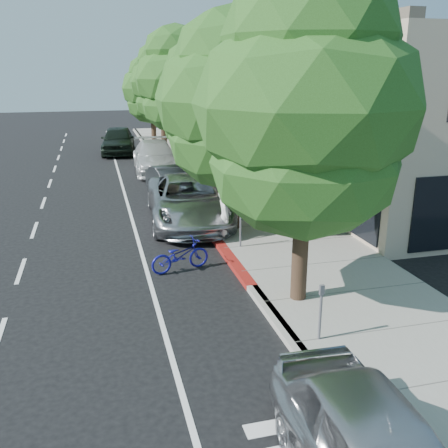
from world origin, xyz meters
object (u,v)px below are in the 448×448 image
object	(u,v)px
street_tree_5	(152,89)
pedestrian	(205,171)
street_tree_0	(307,109)
street_tree_3	(177,81)
cyclist	(225,216)
bicycle	(180,255)
white_pickup	(155,157)
silver_suv	(188,201)
street_tree_4	(162,83)
dark_suv_far	(118,140)
dark_sedan	(173,183)
street_tree_2	(199,98)
street_tree_1	(235,102)

from	to	relation	value
street_tree_5	pedestrian	world-z (taller)	street_tree_5
street_tree_0	street_tree_5	xyz separation A→B (m)	(0.00, 30.00, -0.74)
street_tree_3	cyclist	xyz separation A→B (m)	(-0.65, -13.12, -4.07)
bicycle	white_pickup	bearing A→B (deg)	-18.77
street_tree_3	pedestrian	xyz separation A→B (m)	(0.24, -6.17, -3.91)
silver_suv	white_pickup	bearing A→B (deg)	93.86
street_tree_4	dark_suv_far	distance (m)	4.94
street_tree_5	dark_sedan	bearing A→B (deg)	-94.29
street_tree_0	street_tree_2	size ratio (longest dim) A/B	1.13
street_tree_2	street_tree_3	distance (m)	6.03
street_tree_2	street_tree_4	size ratio (longest dim) A/B	0.93
street_tree_1	silver_suv	bearing A→B (deg)	133.03
street_tree_0	street_tree_4	xyz separation A→B (m)	(0.00, 24.00, -0.13)
cyclist	dark_suv_far	distance (m)	20.01
street_tree_0	street_tree_5	distance (m)	30.01
cyclist	silver_suv	distance (m)	2.73
bicycle	dark_suv_far	distance (m)	21.90
silver_suv	pedestrian	distance (m)	4.63
bicycle	dark_suv_far	xyz separation A→B (m)	(-0.57, 21.89, 0.45)
street_tree_0	street_tree_1	size ratio (longest dim) A/B	1.03
street_tree_4	dark_sedan	world-z (taller)	street_tree_4
cyclist	dark_sedan	bearing A→B (deg)	15.58
street_tree_5	silver_suv	bearing A→B (deg)	-93.56
bicycle	pedestrian	xyz separation A→B (m)	(2.77, 8.99, 0.63)
street_tree_3	bicycle	size ratio (longest dim) A/B	4.47
cyclist	dark_suv_far	xyz separation A→B (m)	(-2.45, 19.86, -0.02)
street_tree_5	street_tree_1	bearing A→B (deg)	-90.00
bicycle	dark_sedan	distance (m)	8.59
street_tree_1	dark_sedan	distance (m)	6.77
street_tree_3	white_pickup	world-z (taller)	street_tree_3
bicycle	silver_suv	distance (m)	4.81
bicycle	street_tree_2	bearing A→B (deg)	-29.88
street_tree_0	street_tree_3	world-z (taller)	street_tree_3
street_tree_3	bicycle	world-z (taller)	street_tree_3
silver_suv	white_pickup	size ratio (longest dim) A/B	1.07
bicycle	dark_suv_far	size ratio (longest dim) A/B	0.33
street_tree_4	dark_sedan	distance (m)	13.34
street_tree_3	cyclist	size ratio (longest dim) A/B	4.27
street_tree_1	street_tree_2	world-z (taller)	street_tree_1
street_tree_2	dark_sedan	bearing A→B (deg)	-155.18
cyclist	silver_suv	world-z (taller)	cyclist
street_tree_0	street_tree_3	xyz separation A→B (m)	(0.00, 18.00, 0.18)
street_tree_5	bicycle	world-z (taller)	street_tree_5
street_tree_5	cyclist	bearing A→B (deg)	-91.48
bicycle	dark_sedan	size ratio (longest dim) A/B	0.42
street_tree_1	street_tree_3	size ratio (longest dim) A/B	0.96
white_pickup	pedestrian	size ratio (longest dim) A/B	3.07
street_tree_3	white_pickup	distance (m)	4.40
dark_sedan	dark_suv_far	bearing A→B (deg)	89.26
silver_suv	street_tree_5	bearing A→B (deg)	90.30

